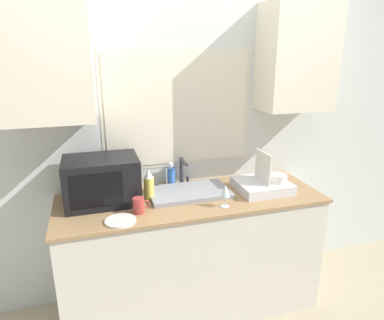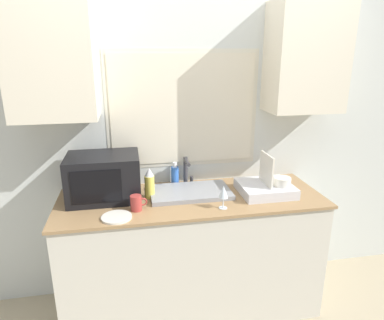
{
  "view_description": "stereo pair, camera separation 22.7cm",
  "coord_description": "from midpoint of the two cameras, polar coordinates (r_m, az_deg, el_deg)",
  "views": [
    {
      "loc": [
        -0.63,
        -1.79,
        1.86
      ],
      "look_at": [
        -0.0,
        0.29,
        1.18
      ],
      "focal_mm": 32.0,
      "sensor_mm": 36.0,
      "label": 1
    },
    {
      "loc": [
        -0.41,
        -1.85,
        1.86
      ],
      "look_at": [
        -0.0,
        0.29,
        1.18
      ],
      "focal_mm": 32.0,
      "sensor_mm": 36.0,
      "label": 2
    }
  ],
  "objects": [
    {
      "name": "mug_near_sink",
      "position": [
        2.2,
        -11.82,
        -7.47
      ],
      "size": [
        0.11,
        0.07,
        0.1
      ],
      "color": "#A53833",
      "rests_on": "countertop"
    },
    {
      "name": "wall_back",
      "position": [
        2.54,
        -4.75,
        7.25
      ],
      "size": [
        6.0,
        0.38,
        2.6
      ],
      "color": "silver",
      "rests_on": "ground_plane"
    },
    {
      "name": "faucet",
      "position": [
        2.56,
        -4.12,
        -1.63
      ],
      "size": [
        0.08,
        0.16,
        0.22
      ],
      "color": "#333338",
      "rests_on": "countertop"
    },
    {
      "name": "dish_rack",
      "position": [
        2.52,
        9.3,
        -4.02
      ],
      "size": [
        0.37,
        0.34,
        0.29
      ],
      "color": "silver",
      "rests_on": "countertop"
    },
    {
      "name": "spray_bottle",
      "position": [
        2.35,
        -9.96,
        -4.22
      ],
      "size": [
        0.07,
        0.07,
        0.22
      ],
      "color": "#D8CC4C",
      "rests_on": "countertop"
    },
    {
      "name": "soap_bottle",
      "position": [
        2.58,
        -6.0,
        -2.67
      ],
      "size": [
        0.06,
        0.06,
        0.18
      ],
      "color": "blue",
      "rests_on": "countertop"
    },
    {
      "name": "countertop",
      "position": [
        2.61,
        -2.73,
        -15.25
      ],
      "size": [
        1.84,
        0.66,
        0.9
      ],
      "color": "beige",
      "rests_on": "ground_plane"
    },
    {
      "name": "sink_basin",
      "position": [
        2.44,
        -3.24,
        -5.44
      ],
      "size": [
        0.57,
        0.33,
        0.03
      ],
      "color": "gray",
      "rests_on": "countertop"
    },
    {
      "name": "microwave",
      "position": [
        2.37,
        -17.5,
        -3.31
      ],
      "size": [
        0.48,
        0.35,
        0.31
      ],
      "color": "black",
      "rests_on": "countertop"
    },
    {
      "name": "wine_glass",
      "position": [
        2.21,
        2.66,
        -5.26
      ],
      "size": [
        0.06,
        0.06,
        0.16
      ],
      "color": "silver",
      "rests_on": "countertop"
    },
    {
      "name": "small_plate",
      "position": [
        2.13,
        -14.9,
        -9.83
      ],
      "size": [
        0.19,
        0.19,
        0.01
      ],
      "color": "silver",
      "rests_on": "countertop"
    }
  ]
}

